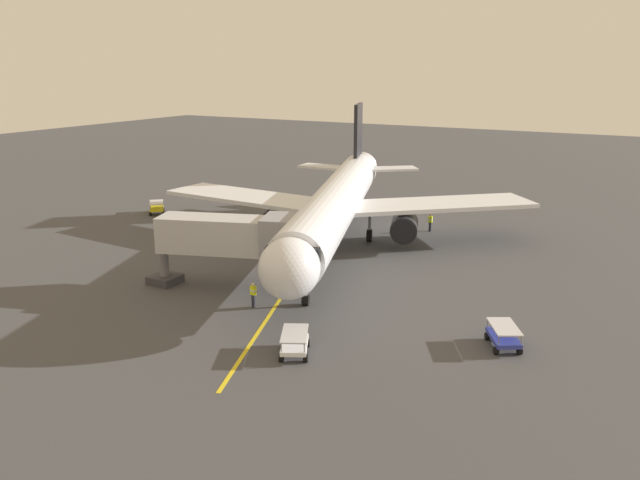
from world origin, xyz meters
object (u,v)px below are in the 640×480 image
Objects in this scene: ground_crew_wing_walker at (231,237)px; baggage_cart_near_nose at (504,336)px; baggage_cart_starboard_side at (157,208)px; ground_crew_marshaller at (253,295)px; baggage_cart_portside at (295,343)px; ground_crew_loader at (430,222)px; airplane at (337,203)px; jet_bridge at (237,237)px.

baggage_cart_near_nose is (-25.83, 9.09, -0.23)m from ground_crew_wing_walker.
baggage_cart_near_nose is 43.42m from baggage_cart_starboard_side.
ground_crew_marshaller reaches higher than baggage_cart_portside.
ground_crew_loader is at bearing -98.40° from ground_crew_marshaller.
airplane is 21.35m from baggage_cart_portside.
ground_crew_marshaller and ground_crew_loader have the same top height.
ground_crew_loader is at bearing -166.01° from baggage_cart_starboard_side.
jet_bridge is 3.96× the size of baggage_cart_starboard_side.
airplane is at bearing -153.92° from ground_crew_wing_walker.
baggage_cart_portside is (-9.03, 7.26, -3.11)m from jet_bridge.
ground_crew_loader is (-3.61, -24.47, 0.00)m from ground_crew_marshaller.
baggage_cart_near_nose is (-18.91, 0.76, -3.11)m from jet_bridge.
ground_crew_wing_walker is 16.07m from baggage_cart_starboard_side.
ground_crew_wing_walker is at bearing -44.33° from baggage_cart_portside.
airplane is 22.91× the size of ground_crew_loader.
jet_bridge is 3.85× the size of baggage_cart_near_nose.
airplane is 13.27× the size of baggage_cart_near_nose.
airplane is 15.41m from ground_crew_marshaller.
baggage_cart_starboard_side is (30.64, -22.09, 0.00)m from baggage_cart_portside.
airplane is 12.50m from jet_bridge.
ground_crew_marshaller is at bearing 132.39° from ground_crew_wing_walker.
airplane reaches higher than jet_bridge.
ground_crew_loader reaches higher than baggage_cart_portside.
airplane reaches higher than baggage_cart_near_nose.
airplane is 23.41m from baggage_cart_starboard_side.
baggage_cart_portside is (-2.37, 29.13, -0.23)m from ground_crew_loader.
baggage_cart_starboard_side is (23.05, -2.42, -3.35)m from airplane.
airplane is 22.91× the size of ground_crew_wing_walker.
ground_crew_marshaller is at bearing 81.60° from ground_crew_loader.
ground_crew_loader is 0.60× the size of baggage_cart_starboard_side.
baggage_cart_near_nose is 1.03× the size of baggage_cart_starboard_side.
ground_crew_marshaller is at bearing 139.60° from jet_bridge.
airplane reaches higher than ground_crew_loader.
jet_bridge is 6.64× the size of ground_crew_loader.
baggage_cart_portside is (-5.98, 4.66, -0.23)m from ground_crew_marshaller.
baggage_cart_near_nose is 11.82m from baggage_cart_portside.
baggage_cart_starboard_side is at bearing -5.99° from airplane.
ground_crew_marshaller is 0.58× the size of baggage_cart_portside.
ground_crew_loader is (-13.58, -13.55, 0.00)m from ground_crew_wing_walker.
ground_crew_wing_walker is 27.38m from baggage_cart_near_nose.
ground_crew_marshaller is 14.79m from ground_crew_wing_walker.
ground_crew_wing_walker is 19.18m from ground_crew_loader.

